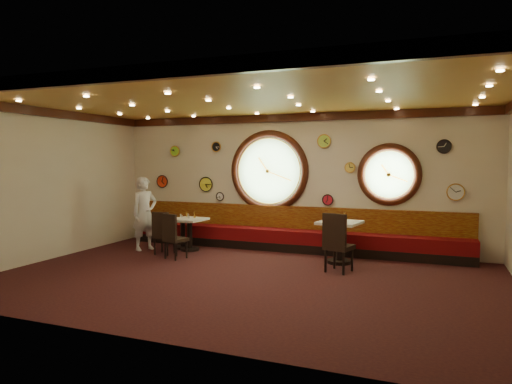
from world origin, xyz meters
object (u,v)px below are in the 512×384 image
Objects in this scene: table_a at (183,230)px; chair_b at (173,233)px; condiment_b_bottle at (195,215)px; condiment_c_bottle at (345,216)px; chair_c at (337,239)px; condiment_a_salt at (181,216)px; condiment_a_pepper at (182,217)px; condiment_b_salt at (188,215)px; condiment_c_salt at (339,219)px; condiment_c_pepper at (343,220)px; table_b at (190,230)px; chair_a at (162,230)px; condiment_b_pepper at (189,216)px; table_c at (340,237)px; waiter at (145,213)px; condiment_a_bottle at (187,215)px.

table_a is 1.19m from chair_b.
condiment_c_bottle is at bearing -1.23° from condiment_b_bottle.
chair_c reaches higher than condiment_a_salt.
condiment_a_pepper is (-3.89, 0.97, 0.12)m from chair_c.
condiment_c_salt reaches higher than condiment_b_salt.
condiment_c_salt is at bearing 137.95° from condiment_c_pepper.
table_b is 1.25× the size of chair_b.
condiment_b_bottle is at bearing 59.76° from chair_a.
condiment_b_salt is 0.17m from condiment_b_pepper.
condiment_b_salt reaches higher than table_b.
condiment_a_pepper is (0.00, -0.04, 0.31)m from table_a.
chair_a is 3.97m from condiment_c_pepper.
table_c is 3.63m from condiment_b_salt.
table_c is 3.90m from condiment_a_salt.
chair_b reaches higher than table_a.
chair_b is at bearing -69.93° from table_a.
table_b is 3.74m from chair_c.
condiment_c_pepper is at bearing -3.13° from condiment_a_pepper.
condiment_b_pepper is (0.00, -0.03, 0.33)m from table_b.
condiment_c_salt is 3.44m from condiment_b_bottle.
chair_c is 3.73m from condiment_b_pepper.
chair_b is at bearing -164.34° from condiment_c_salt.
table_a is at bearing 177.20° from table_c.
condiment_c_pepper is at bearing -4.63° from condiment_a_salt.
waiter reaches higher than condiment_c_bottle.
waiter reaches higher than condiment_a_pepper.
condiment_c_pepper is at bearing 30.19° from chair_b.
condiment_c_pepper is at bearing -5.64° from condiment_a_bottle.
condiment_a_bottle is at bearing 22.58° from condiment_a_salt.
chair_b is 4.13× the size of condiment_b_bottle.
chair_a is 0.95m from condiment_a_bottle.
table_b is 0.47m from condiment_a_bottle.
condiment_a_pepper is (-0.17, -0.00, -0.05)m from condiment_b_salt.
condiment_b_salt is at bearing 177.93° from condiment_c_salt.
chair_c is 7.63× the size of condiment_c_salt.
condiment_c_pepper is (3.60, -0.11, 0.43)m from table_b.
condiment_a_bottle is 0.99m from waiter.
chair_c reaches higher than condiment_b_salt.
condiment_a_salt is at bearing 176.24° from table_c.
chair_c is at bearing -70.38° from waiter.
chair_a is at bearing -94.69° from condiment_a_pepper.
chair_a is 3.96m from chair_c.
chair_a is at bearing -106.94° from condiment_b_salt.
condiment_c_salt reaches higher than table_a.
table_a is 8.38× the size of condiment_c_pepper.
chair_a reaches higher than table_a.
table_c is 10.02× the size of condiment_c_salt.
condiment_a_pepper is at bearing 177.79° from table_c.
chair_a is at bearing -168.15° from chair_c.
table_b is 1.09× the size of chair_c.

